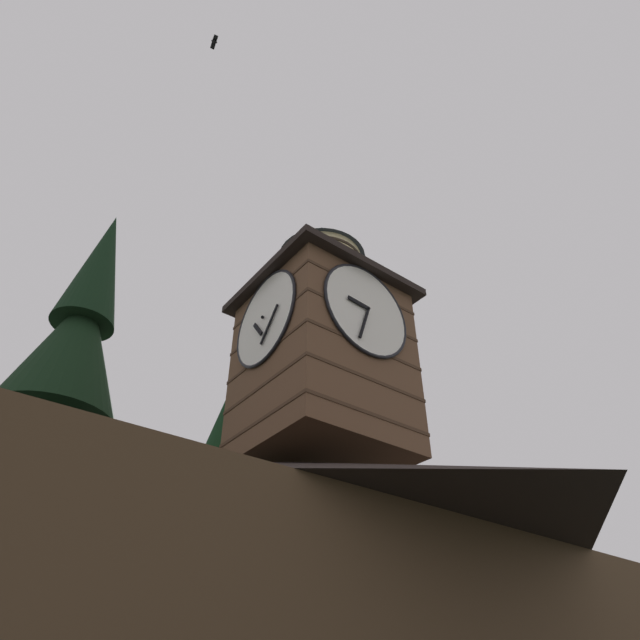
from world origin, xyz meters
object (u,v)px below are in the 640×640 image
at_px(clock_tower, 322,345).
at_px(pine_tree_behind, 209,566).
at_px(building_main, 285,598).
at_px(flying_bird_high, 214,42).
at_px(moon, 154,545).
at_px(pine_tree_aside, 30,486).

distance_m(clock_tower, pine_tree_behind, 8.92).
relative_size(building_main, flying_bird_high, 30.16).
bearing_deg(pine_tree_behind, flying_bird_high, 53.85).
height_order(pine_tree_behind, flying_bird_high, flying_bird_high).
relative_size(building_main, moon, 7.57).
bearing_deg(pine_tree_aside, clock_tower, 138.71).
bearing_deg(pine_tree_aside, building_main, 137.48).
relative_size(pine_tree_aside, flying_bird_high, 31.82).
distance_m(clock_tower, flying_bird_high, 11.26).
height_order(clock_tower, pine_tree_aside, pine_tree_aside).
relative_size(moon, flying_bird_high, 3.99).
height_order(clock_tower, pine_tree_behind, clock_tower).
height_order(moon, flying_bird_high, flying_bird_high).
height_order(clock_tower, moon, clock_tower).
bearing_deg(pine_tree_behind, clock_tower, 85.58).
height_order(building_main, moon, moon).
xyz_separation_m(clock_tower, moon, (-12.01, -42.65, 4.14)).
xyz_separation_m(building_main, pine_tree_aside, (5.34, -4.89, 2.91)).
bearing_deg(pine_tree_aside, moon, -115.89).
xyz_separation_m(clock_tower, flying_bird_high, (5.87, 1.55, 9.48)).
height_order(pine_tree_behind, moon, moon).
bearing_deg(flying_bird_high, pine_tree_behind, -126.15).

